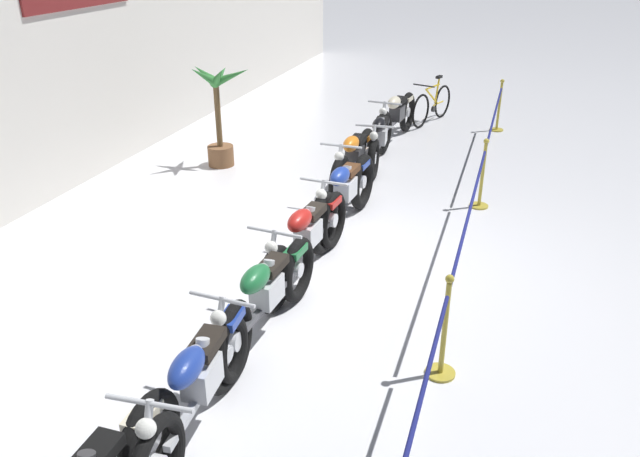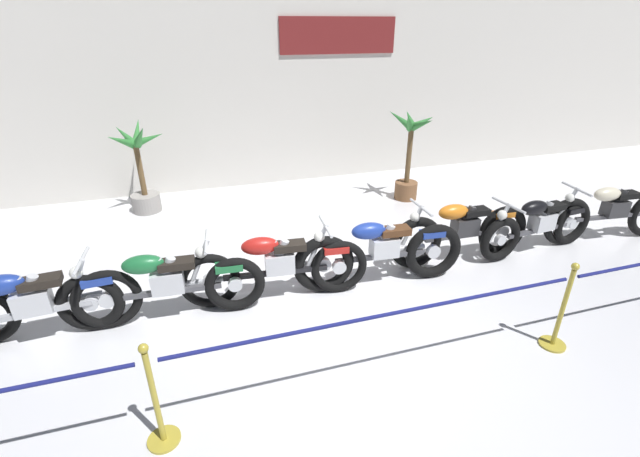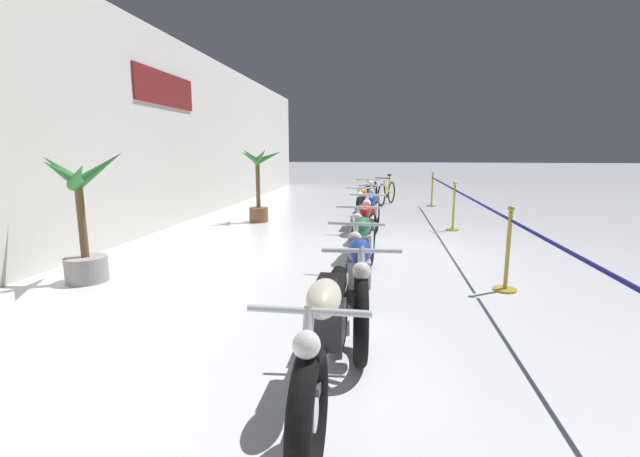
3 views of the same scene
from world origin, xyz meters
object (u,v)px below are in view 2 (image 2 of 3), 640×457
Objects in this scene: motorcycle_blue_1 at (28,307)px; potted_palm_left_of_row at (409,157)px; motorcycle_orange_5 at (461,232)px; motorcycle_black_6 at (538,225)px; motorcycle_red_3 at (275,267)px; motorcycle_blue_4 at (380,253)px; potted_palm_right_of_row at (141,174)px; motorcycle_cream_7 at (610,213)px; stanchion_far_left at (220,360)px; motorcycle_green_2 at (163,286)px; stanchion_mid_right at (560,319)px; stanchion_mid_left at (158,411)px.

motorcycle_blue_1 is 6.57m from potted_palm_left_of_row.
motorcycle_black_6 is at bearing -4.98° from motorcycle_orange_5.
potted_palm_left_of_row reaches higher than motorcycle_blue_1.
motorcycle_orange_5 reaches higher than motorcycle_red_3.
motorcycle_orange_5 is 1.30m from motorcycle_black_6.
potted_palm_left_of_row reaches higher than motorcycle_black_6.
motorcycle_red_3 is at bearing -176.30° from motorcycle_orange_5.
motorcycle_red_3 is at bearing 177.66° from motorcycle_blue_4.
potted_palm_left_of_row is 1.03× the size of potted_palm_right_of_row.
potted_palm_left_of_row is at bearing 108.02° from motorcycle_black_6.
motorcycle_orange_5 reaches higher than motorcycle_black_6.
motorcycle_cream_7 is 0.19× the size of stanchion_far_left.
potted_palm_left_of_row is (3.25, 2.69, 0.39)m from motorcycle_red_3.
stanchion_far_left reaches higher than motorcycle_green_2.
stanchion_mid_right is (-0.50, -4.47, -0.51)m from potted_palm_left_of_row.
stanchion_mid_right is (4.11, 0.00, 0.00)m from stanchion_mid_left.
stanchion_far_left is at bearing -114.56° from motorcycle_red_3.
stanchion_mid_left is at bearing -127.36° from motorcycle_red_3.
motorcycle_blue_1 is 1.29× the size of potted_palm_right_of_row.
motorcycle_orange_5 is 2.13× the size of stanchion_mid_left.
motorcycle_orange_5 is 4.12m from stanchion_far_left.
stanchion_mid_right is at bearing -52.04° from motorcycle_blue_4.
motorcycle_blue_4 is 0.19× the size of stanchion_far_left.
potted_palm_left_of_row is 1.72× the size of stanchion_mid_right.
motorcycle_blue_4 is at bearing -170.31° from motorcycle_orange_5.
motorcycle_red_3 is at bearing 147.07° from stanchion_mid_right.
motorcycle_black_6 is 5.76m from stanchion_mid_left.
stanchion_far_left is (-3.62, -1.96, 0.27)m from motorcycle_orange_5.
motorcycle_cream_7 is 6.59m from stanchion_far_left.
potted_palm_right_of_row is at bearing 143.48° from motorcycle_orange_5.
motorcycle_blue_4 reaches higher than motorcycle_orange_5.
motorcycle_green_2 is 2.23× the size of stanchion_mid_left.
motorcycle_black_6 is (6.82, 0.12, -0.03)m from motorcycle_blue_1.
motorcycle_green_2 is 1.34m from motorcycle_red_3.
motorcycle_orange_5 is (4.14, 0.21, 0.02)m from motorcycle_green_2.
motorcycle_black_6 is 0.17× the size of stanchion_far_left.
stanchion_far_left is at bearing -42.26° from motorcycle_blue_1.
motorcycle_orange_5 is at bearing -100.02° from potted_palm_left_of_row.
potted_palm_left_of_row reaches higher than motorcycle_red_3.
stanchion_far_left is (-4.06, -4.47, -0.11)m from potted_palm_left_of_row.
motorcycle_blue_1 is at bearing -178.95° from motorcycle_red_3.
motorcycle_cream_7 is 1.31× the size of potted_palm_left_of_row.
stanchion_mid_left is (-4.61, -4.47, -0.51)m from potted_palm_left_of_row.
motorcycle_blue_4 reaches higher than motorcycle_cream_7.
potted_palm_right_of_row reaches higher than motorcycle_green_2.
potted_palm_right_of_row is at bearing 149.20° from motorcycle_black_6.
motorcycle_blue_1 is at bearing 137.74° from stanchion_far_left.
motorcycle_blue_4 is 2.24× the size of stanchion_mid_left.
motorcycle_orange_5 is 2.70m from motorcycle_cream_7.
motorcycle_blue_1 is at bearing -177.60° from motorcycle_orange_5.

